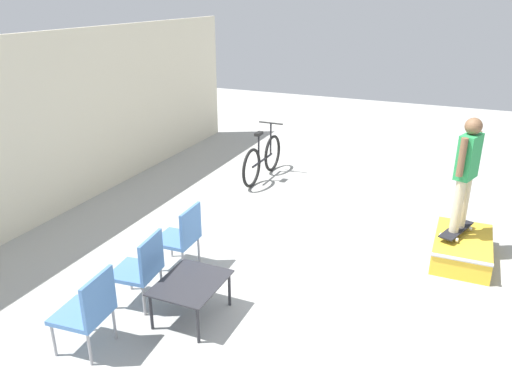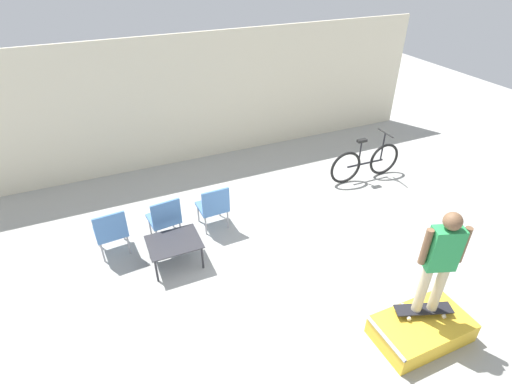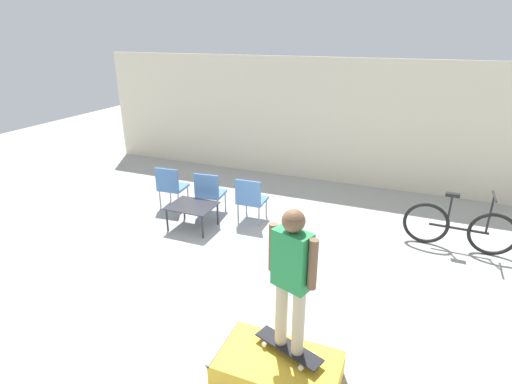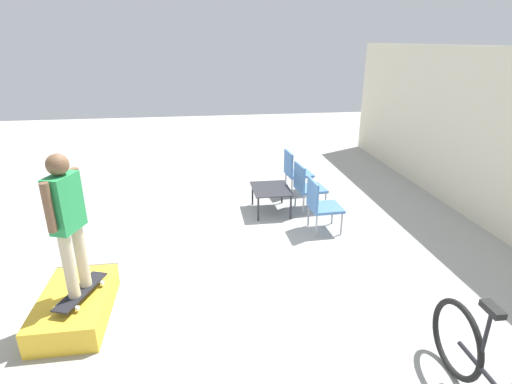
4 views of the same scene
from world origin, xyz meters
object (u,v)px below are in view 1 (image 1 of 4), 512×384
Objects in this scene: skate_ramp_box at (462,248)px; person_skater at (467,166)px; coffee_table at (191,286)px; bicycle at (263,159)px; patio_chair_right at (182,235)px; patio_chair_left at (89,309)px; patio_chair_center at (142,266)px; skateboard_on_ramp at (456,230)px.

skate_ramp_box is 1.20m from person_skater.
coffee_table reaches higher than skate_ramp_box.
coffee_table is 0.48× the size of bicycle.
bicycle is at bearing -175.95° from patio_chair_right.
patio_chair_left reaches higher than coffee_table.
skate_ramp_box is at bearing 121.68° from patio_chair_center.
bicycle is at bearing 83.44° from skateboard_on_ramp.
person_skater is 1.75× the size of patio_chair_right.
coffee_table is 0.94× the size of patio_chair_center.
bicycle is at bearing 12.74° from coffee_table.
person_skater reaches higher than bicycle.
skateboard_on_ramp is 4.21m from bicycle.
patio_chair_center is (-2.72, 3.52, 0.35)m from skate_ramp_box.
patio_chair_right is (-1.89, 3.40, 0.12)m from skateboard_on_ramp.
coffee_table is at bearing 155.48° from skateboard_on_ramp.
skateboard_on_ramp is at bearing -114.86° from bicycle.
patio_chair_left is (-3.65, 3.52, 0.35)m from skate_ramp_box.
skate_ramp_box is at bearing -105.73° from person_skater.
coffee_table is (-2.81, 2.72, -0.93)m from person_skater.
skateboard_on_ramp is at bearing 64.37° from person_skater.
bicycle reaches higher than patio_chair_center.
patio_chair_left reaches higher than skate_ramp_box.
person_skater reaches higher than patio_chair_right.
patio_chair_left is at bearing 157.00° from person_skater.
skate_ramp_box is at bearing 115.50° from patio_chair_right.
skate_ramp_box is 3.95m from coffee_table.
patio_chair_left is at bearing 143.48° from coffee_table.
patio_chair_left is 5.60m from bicycle.
patio_chair_right is (-1.89, 3.40, -0.84)m from person_skater.
patio_chair_right is (0.92, -0.00, 0.00)m from patio_chair_center.
patio_chair_right is at bearing 117.21° from skate_ramp_box.
coffee_table is 0.94× the size of patio_chair_right.
skateboard_on_ramp reaches higher than skate_ramp_box.
person_skater is 1.87× the size of coffee_table.
patio_chair_left is at bearing -6.08° from patio_chair_center.
patio_chair_left and patio_chair_center have the same top height.
skateboard_on_ramp is 0.45× the size of bicycle.
person_skater is 5.12m from patio_chair_left.
patio_chair_center reaches higher than coffee_table.
patio_chair_center is at bearing 149.04° from skateboard_on_ramp.
patio_chair_center is (0.01, 0.68, 0.09)m from coffee_table.
person_skater is 1.75× the size of patio_chair_center.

